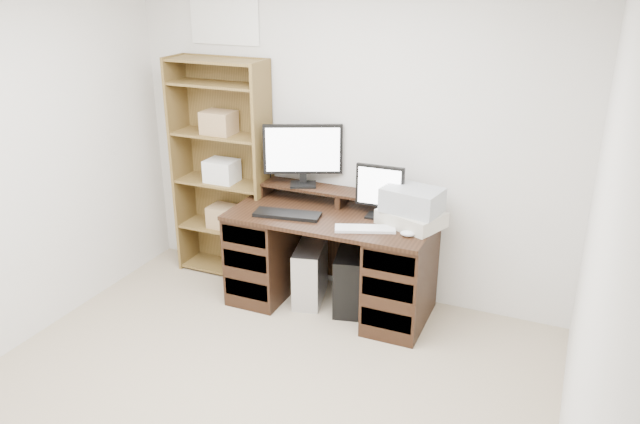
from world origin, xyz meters
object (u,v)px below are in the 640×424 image
Objects in this scene: desk at (331,259)px; monitor_wide at (303,152)px; tower_silver at (310,273)px; tower_black at (350,279)px; monitor_small at (380,189)px; printer at (411,218)px; bookshelf at (223,168)px.

desk is 0.84m from monitor_wide.
tower_silver is 0.92× the size of tower_black.
monitor_wide reaches higher than monitor_small.
desk is 0.25m from tower_silver.
monitor_wide is at bearing -169.64° from printer.
tower_silver is 1.12m from bookshelf.
desk is 0.72m from printer.
monitor_wide reaches higher than tower_silver.
bookshelf reaches higher than desk.
monitor_wide is at bearing 146.03° from tower_black.
bookshelf reaches higher than printer.
monitor_small is at bearing 18.32° from desk.
desk is 1.19m from bookshelf.
tower_silver is (-0.51, -0.09, -0.73)m from monitor_small.
printer reaches higher than tower_black.
printer is 1.64m from bookshelf.
monitor_small is (0.65, -0.11, -0.18)m from monitor_wide.
monitor_small is at bearing 7.45° from tower_black.
monitor_small is at bearing -3.20° from tower_silver.
tower_black is at bearing 15.06° from desk.
monitor_small is at bearing -33.22° from monitor_wide.
printer is 0.85× the size of tower_black.
monitor_wide is at bearing 0.12° from bookshelf.
monitor_wide is at bearing 146.69° from desk.
desk is at bearing -57.31° from monitor_wide.
tower_silver is at bearing -77.96° from monitor_wide.
tower_black is (-0.19, -0.07, -0.73)m from monitor_small.
desk is at bearing -178.19° from tower_black.
desk is 3.88× the size of monitor_small.
printer is at bearing -5.82° from bookshelf.
tower_silver is at bearing -157.19° from printer.
bookshelf is at bearing 174.43° from monitor_small.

